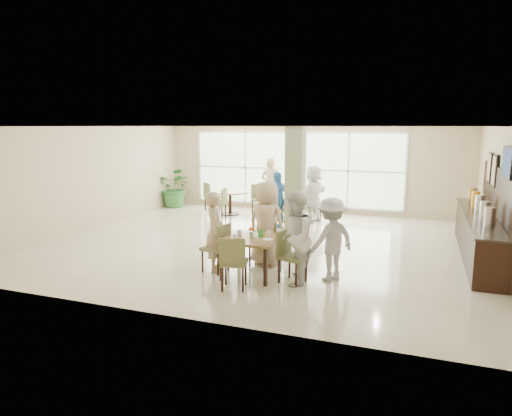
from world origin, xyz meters
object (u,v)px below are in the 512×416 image
(adult_standing, at_px, (271,186))
(teen_far, at_px, (267,223))
(teen_right, at_px, (294,238))
(adult_b, at_px, (313,194))
(buffet_counter, at_px, (479,233))
(teen_standing, at_px, (331,239))
(adult_a, at_px, (277,199))
(potted_plant, at_px, (176,187))
(round_table_left, at_px, (230,196))
(round_table_right, at_px, (287,201))
(teen_left, at_px, (215,232))
(main_table, at_px, (251,242))

(adult_standing, bearing_deg, teen_far, 111.54)
(teen_far, bearing_deg, teen_right, 145.86)
(teen_far, relative_size, adult_b, 1.03)
(buffet_counter, distance_m, teen_standing, 3.74)
(adult_a, bearing_deg, adult_standing, 128.57)
(buffet_counter, bearing_deg, teen_standing, -136.96)
(potted_plant, xyz_separation_m, teen_standing, (6.56, -5.77, 0.07))
(round_table_left, height_order, teen_right, teen_right)
(round_table_right, xyz_separation_m, teen_standing, (2.26, -4.93, 0.19))
(buffet_counter, distance_m, teen_far, 4.63)
(teen_left, bearing_deg, main_table, -120.45)
(round_table_left, distance_m, teen_right, 6.73)
(round_table_left, bearing_deg, round_table_right, -7.95)
(potted_plant, bearing_deg, adult_b, -9.58)
(adult_b, bearing_deg, teen_right, 33.38)
(adult_a, bearing_deg, round_table_right, 103.16)
(round_table_right, bearing_deg, round_table_left, 172.05)
(teen_far, relative_size, adult_standing, 0.96)
(round_table_left, bearing_deg, main_table, -63.03)
(potted_plant, xyz_separation_m, adult_b, (5.09, -0.86, 0.15))
(round_table_right, bearing_deg, buffet_counter, -25.49)
(round_table_left, height_order, teen_far, teen_far)
(adult_standing, bearing_deg, teen_standing, 122.14)
(adult_b, bearing_deg, round_table_left, -72.12)
(potted_plant, distance_m, teen_left, 7.40)
(main_table, bearing_deg, potted_plant, 130.08)
(round_table_right, xyz_separation_m, adult_b, (0.79, -0.02, 0.27))
(adult_standing, bearing_deg, round_table_left, 29.53)
(teen_left, xyz_separation_m, teen_far, (0.82, 0.72, 0.08))
(adult_a, bearing_deg, main_table, -63.69)
(teen_standing, bearing_deg, round_table_left, -102.39)
(buffet_counter, bearing_deg, adult_b, 150.63)
(teen_far, bearing_deg, adult_b, -75.35)
(adult_standing, bearing_deg, adult_a, 117.64)
(potted_plant, distance_m, teen_right, 8.61)
(main_table, height_order, adult_standing, adult_standing)
(adult_b, bearing_deg, teen_left, 15.51)
(potted_plant, bearing_deg, buffet_counter, -19.14)
(round_table_right, height_order, buffet_counter, buffet_counter)
(teen_left, height_order, teen_standing, teen_left)
(teen_standing, distance_m, adult_b, 5.13)
(main_table, height_order, potted_plant, potted_plant)
(buffet_counter, bearing_deg, main_table, -145.55)
(teen_far, distance_m, adult_standing, 5.52)
(round_table_left, height_order, adult_b, adult_b)
(main_table, height_order, teen_right, teen_right)
(round_table_left, relative_size, teen_right, 0.69)
(teen_standing, bearing_deg, teen_left, -45.80)
(round_table_left, xyz_separation_m, buffet_counter, (6.98, -2.66, -0.03))
(teen_standing, height_order, adult_a, adult_a)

